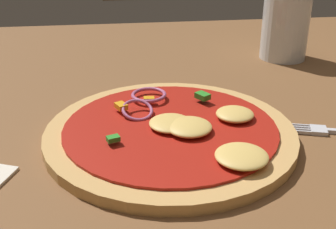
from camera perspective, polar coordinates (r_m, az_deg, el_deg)
The scene contains 3 objects.
dining_table at distance 0.49m, azimuth 2.65°, elevation -5.40°, with size 1.48×1.08×0.03m.
pizza at distance 0.49m, azimuth 0.61°, elevation -2.26°, with size 0.28×0.28×0.03m.
beer_glass at distance 0.76m, azimuth 14.80°, elevation 10.81°, with size 0.08×0.08×0.11m.
Camera 1 is at (-0.08, -0.42, 0.27)m, focal length 47.53 mm.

